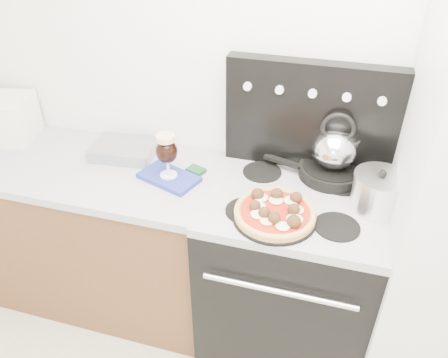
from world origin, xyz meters
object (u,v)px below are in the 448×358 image
(base_cabinet, at_px, (89,233))
(stove_body, at_px, (287,276))
(beer_glass, at_px, (167,156))
(oven_mitt, at_px, (169,177))
(tea_kettle, at_px, (335,145))
(skillet, at_px, (331,171))
(stock_pot, at_px, (378,193))
(pizza, at_px, (275,211))
(pizza_pan, at_px, (274,217))

(base_cabinet, xyz_separation_m, stove_body, (1.10, -0.02, 0.01))
(base_cabinet, bearing_deg, beer_glass, -2.36)
(oven_mitt, height_order, beer_glass, beer_glass)
(oven_mitt, xyz_separation_m, tea_kettle, (0.71, 0.20, 0.17))
(beer_glass, bearing_deg, tea_kettle, 15.81)
(stove_body, height_order, oven_mitt, oven_mitt)
(beer_glass, distance_m, skillet, 0.74)
(stock_pot, bearing_deg, stove_body, -177.44)
(beer_glass, relative_size, stock_pot, 1.03)
(skillet, relative_size, tea_kettle, 1.32)
(base_cabinet, bearing_deg, stove_body, -1.30)
(skillet, bearing_deg, tea_kettle, 0.00)
(oven_mitt, distance_m, tea_kettle, 0.76)
(beer_glass, distance_m, tea_kettle, 0.74)
(beer_glass, bearing_deg, base_cabinet, 177.64)
(pizza, height_order, stock_pot, stock_pot)
(base_cabinet, bearing_deg, pizza_pan, -10.10)
(stove_body, bearing_deg, pizza, -112.08)
(pizza_pan, height_order, skillet, skillet)
(stove_body, bearing_deg, beer_glass, 179.65)
(oven_mitt, relative_size, skillet, 0.92)
(pizza, relative_size, tea_kettle, 1.47)
(pizza_pan, relative_size, tea_kettle, 1.53)
(base_cabinet, distance_m, beer_glass, 0.79)
(pizza, xyz_separation_m, tea_kettle, (0.19, 0.37, 0.13))
(base_cabinet, xyz_separation_m, skillet, (1.23, 0.18, 0.52))
(oven_mitt, bearing_deg, stove_body, -0.35)
(oven_mitt, distance_m, stock_pot, 0.91)
(stove_body, bearing_deg, tea_kettle, 58.35)
(stove_body, height_order, tea_kettle, tea_kettle)
(pizza_pan, xyz_separation_m, stock_pot, (0.39, 0.17, 0.07))
(beer_glass, relative_size, pizza, 0.65)
(base_cabinet, height_order, pizza, pizza)
(beer_glass, height_order, pizza_pan, beer_glass)
(stove_body, xyz_separation_m, tea_kettle, (0.13, 0.21, 0.64))
(pizza_pan, bearing_deg, skillet, 62.35)
(pizza_pan, bearing_deg, beer_glass, 162.52)
(beer_glass, height_order, skillet, beer_glass)
(skillet, distance_m, tea_kettle, 0.14)
(oven_mitt, bearing_deg, skillet, 15.81)
(stove_body, height_order, beer_glass, beer_glass)
(pizza, distance_m, skillet, 0.41)
(beer_glass, xyz_separation_m, pizza, (0.52, -0.16, -0.08))
(tea_kettle, bearing_deg, stock_pot, -41.98)
(beer_glass, height_order, pizza, beer_glass)
(base_cabinet, distance_m, pizza, 1.18)
(base_cabinet, distance_m, pizza_pan, 1.17)
(base_cabinet, height_order, oven_mitt, oven_mitt)
(stock_pot, bearing_deg, tea_kettle, 135.49)
(base_cabinet, relative_size, beer_glass, 6.82)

